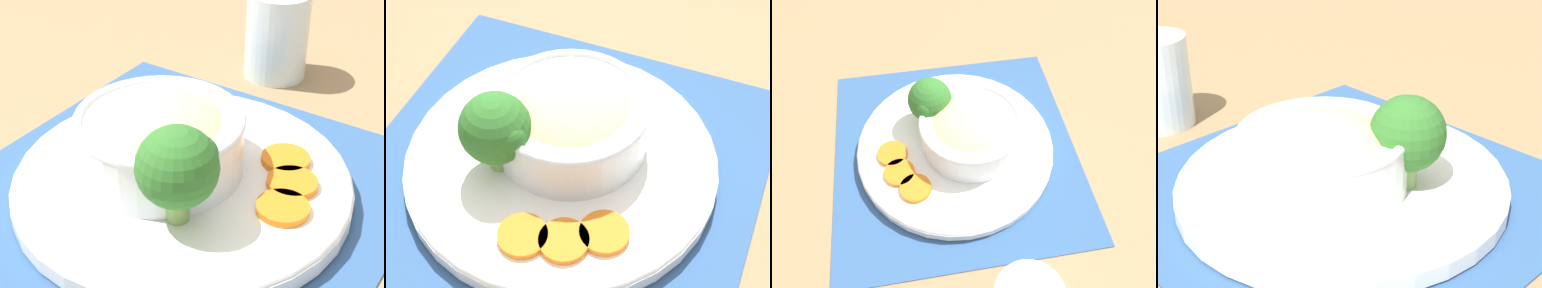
% 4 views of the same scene
% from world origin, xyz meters
% --- Properties ---
extents(ground_plane, '(4.00, 4.00, 0.00)m').
position_xyz_m(ground_plane, '(0.00, 0.00, 0.00)').
color(ground_plane, '#8C704C').
extents(placemat, '(0.41, 0.40, 0.00)m').
position_xyz_m(placemat, '(0.00, 0.00, 0.00)').
color(placemat, '#2D5184').
rests_on(placemat, ground_plane).
extents(plate, '(0.32, 0.32, 0.02)m').
position_xyz_m(plate, '(0.00, 0.00, 0.02)').
color(plate, white).
rests_on(plate, placemat).
extents(bowl, '(0.16, 0.16, 0.07)m').
position_xyz_m(bowl, '(0.00, -0.03, 0.05)').
color(bowl, silver).
rests_on(bowl, plate).
extents(broccoli_floret, '(0.07, 0.07, 0.09)m').
position_xyz_m(broccoli_floret, '(0.05, 0.03, 0.07)').
color(broccoli_floret, '#759E51').
rests_on(broccoli_floret, plate).
extents(carrot_slice_near, '(0.05, 0.05, 0.01)m').
position_xyz_m(carrot_slice_near, '(-0.01, 0.10, 0.02)').
color(carrot_slice_near, orange).
rests_on(carrot_slice_near, plate).
extents(carrot_slice_middle, '(0.05, 0.05, 0.01)m').
position_xyz_m(carrot_slice_middle, '(-0.04, 0.09, 0.02)').
color(carrot_slice_middle, orange).
rests_on(carrot_slice_middle, plate).
extents(carrot_slice_far, '(0.05, 0.05, 0.01)m').
position_xyz_m(carrot_slice_far, '(-0.07, 0.07, 0.02)').
color(carrot_slice_far, orange).
rests_on(carrot_slice_far, plate).
extents(water_glass, '(0.08, 0.08, 0.11)m').
position_xyz_m(water_glass, '(-0.27, -0.05, 0.05)').
color(water_glass, silver).
rests_on(water_glass, ground_plane).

